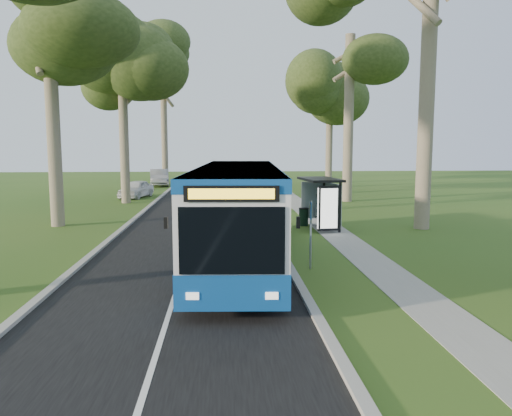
{
  "coord_description": "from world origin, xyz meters",
  "views": [
    {
      "loc": [
        -2.18,
        -17.47,
        4.06
      ],
      "look_at": [
        -0.88,
        1.92,
        1.6
      ],
      "focal_mm": 35.0,
      "sensor_mm": 36.0,
      "label": 1
    }
  ],
  "objects_px": {
    "litter_bin": "(304,217)",
    "car_silver": "(159,177)",
    "bus": "(238,213)",
    "car_white": "(136,189)",
    "bus_stop_sign": "(311,226)",
    "bus_shelter": "(325,194)"
  },
  "relations": [
    {
      "from": "car_white",
      "to": "car_silver",
      "type": "height_order",
      "value": "car_silver"
    },
    {
      "from": "car_white",
      "to": "car_silver",
      "type": "xyz_separation_m",
      "value": [
        0.36,
        11.39,
        0.15
      ]
    },
    {
      "from": "bus",
      "to": "car_white",
      "type": "height_order",
      "value": "bus"
    },
    {
      "from": "bus_shelter",
      "to": "car_white",
      "type": "xyz_separation_m",
      "value": [
        -11.55,
        15.71,
        -1.05
      ]
    },
    {
      "from": "bus_shelter",
      "to": "car_silver",
      "type": "height_order",
      "value": "bus_shelter"
    },
    {
      "from": "bus_shelter",
      "to": "litter_bin",
      "type": "relative_size",
      "value": 3.37
    },
    {
      "from": "bus_stop_sign",
      "to": "car_silver",
      "type": "bearing_deg",
      "value": 116.19
    },
    {
      "from": "litter_bin",
      "to": "car_white",
      "type": "bearing_deg",
      "value": 127.12
    },
    {
      "from": "bus_shelter",
      "to": "bus",
      "type": "bearing_deg",
      "value": -130.68
    },
    {
      "from": "bus_shelter",
      "to": "car_silver",
      "type": "relative_size",
      "value": 0.6
    },
    {
      "from": "bus_stop_sign",
      "to": "car_silver",
      "type": "relative_size",
      "value": 0.45
    },
    {
      "from": "bus",
      "to": "litter_bin",
      "type": "bearing_deg",
      "value": 68.5
    },
    {
      "from": "litter_bin",
      "to": "car_white",
      "type": "distance_m",
      "value": 17.89
    },
    {
      "from": "litter_bin",
      "to": "car_white",
      "type": "relative_size",
      "value": 0.22
    },
    {
      "from": "litter_bin",
      "to": "car_silver",
      "type": "height_order",
      "value": "car_silver"
    },
    {
      "from": "bus_shelter",
      "to": "car_silver",
      "type": "distance_m",
      "value": 29.33
    },
    {
      "from": "car_white",
      "to": "bus_stop_sign",
      "type": "bearing_deg",
      "value": -53.31
    },
    {
      "from": "bus_shelter",
      "to": "car_silver",
      "type": "xyz_separation_m",
      "value": [
        -11.19,
        27.1,
        -0.91
      ]
    },
    {
      "from": "bus",
      "to": "car_white",
      "type": "relative_size",
      "value": 3.16
    },
    {
      "from": "bus",
      "to": "litter_bin",
      "type": "xyz_separation_m",
      "value": [
        3.55,
        7.78,
        -1.27
      ]
    },
    {
      "from": "bus_shelter",
      "to": "car_white",
      "type": "height_order",
      "value": "bus_shelter"
    },
    {
      "from": "bus_stop_sign",
      "to": "car_silver",
      "type": "height_order",
      "value": "bus_stop_sign"
    }
  ]
}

